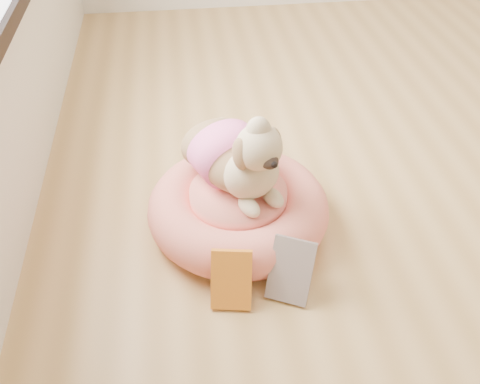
{
  "coord_description": "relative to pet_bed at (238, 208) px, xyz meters",
  "views": [
    {
      "loc": [
        -1.4,
        -1.46,
        1.4
      ],
      "look_at": [
        -1.22,
        -0.03,
        0.2
      ],
      "focal_mm": 40.0,
      "sensor_mm": 36.0,
      "label": 1
    }
  ],
  "objects": [
    {
      "name": "pet_bed",
      "position": [
        0.0,
        0.0,
        0.0
      ],
      "size": [
        0.67,
        0.67,
        0.17
      ],
      "color": "#F86A61",
      "rests_on": "floor"
    },
    {
      "name": "dog",
      "position": [
        0.0,
        0.04,
        0.27
      ],
      "size": [
        0.5,
        0.58,
        0.36
      ],
      "primitive_type": null,
      "rotation": [
        0.0,
        0.0,
        0.41
      ],
      "color": "brown",
      "rests_on": "pet_bed"
    },
    {
      "name": "book_yellow",
      "position": [
        -0.07,
        -0.35,
        0.01
      ],
      "size": [
        0.15,
        0.13,
        0.19
      ],
      "primitive_type": "cube",
      "rotation": [
        -0.46,
        0.0,
        -0.17
      ],
      "color": "gold",
      "rests_on": "floor"
    },
    {
      "name": "book_white",
      "position": [
        0.13,
        -0.34,
        0.01
      ],
      "size": [
        0.18,
        0.18,
        0.19
      ],
      "primitive_type": "cube",
      "rotation": [
        -0.54,
        0.0,
        -0.45
      ],
      "color": "silver",
      "rests_on": "floor"
    }
  ]
}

